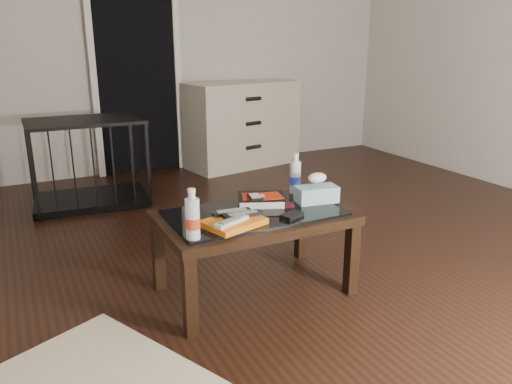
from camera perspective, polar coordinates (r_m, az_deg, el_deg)
ground at (r=3.35m, az=4.73°, el=-6.47°), size 5.00×5.00×0.00m
doorway at (r=5.23m, az=-13.52°, el=13.27°), size 0.90×0.08×2.07m
coffee_table at (r=2.66m, az=-0.22°, el=-3.57°), size 1.00×0.60×0.46m
dresser at (r=5.42m, az=-1.54°, el=7.73°), size 1.27×0.70×0.90m
pet_crate at (r=4.39m, az=-18.48°, el=1.65°), size 0.96×0.69×0.71m
magazines at (r=2.45m, az=-2.58°, el=-3.47°), size 0.33×0.28×0.03m
remote_silver at (r=2.40m, az=-2.82°, el=-3.34°), size 0.20×0.13×0.02m
remote_black_front at (r=2.48m, az=-1.54°, el=-2.56°), size 0.20×0.06×0.02m
remote_black_back at (r=2.52m, az=-2.79°, el=-2.28°), size 0.20×0.07×0.02m
textbook at (r=2.76m, az=0.57°, el=-0.88°), size 0.31×0.28×0.05m
dvd_mailers at (r=2.74m, az=0.41°, el=-0.47°), size 0.23×0.20×0.01m
ipod at (r=2.69m, az=-0.11°, el=-0.55°), size 0.08×0.12×0.02m
flip_phone at (r=2.71m, az=3.41°, el=-1.51°), size 0.10×0.08×0.02m
wallet at (r=2.57m, az=4.13°, el=-2.66°), size 0.14×0.11×0.02m
water_bottle_left at (r=2.28m, az=-7.29°, el=-2.49°), size 0.08×0.08×0.24m
water_bottle_right at (r=2.94m, az=4.51°, el=2.16°), size 0.08×0.08×0.24m
tissue_box at (r=2.81m, az=6.94°, el=-0.24°), size 0.25×0.15×0.09m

